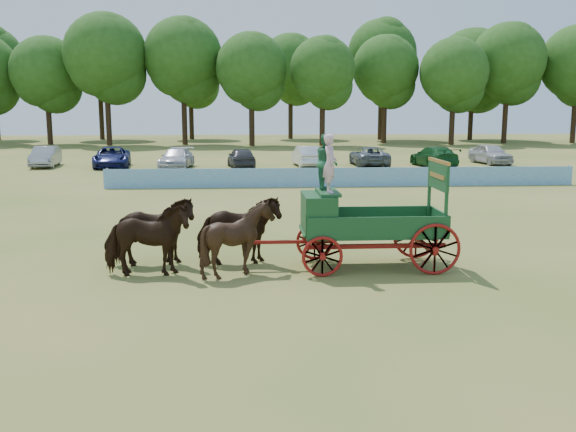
% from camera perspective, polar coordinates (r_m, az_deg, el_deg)
% --- Properties ---
extents(ground, '(160.00, 160.00, 0.00)m').
position_cam_1_polar(ground, '(18.55, 16.48, -4.51)').
color(ground, olive).
rests_on(ground, ground).
extents(horse_lead_left, '(2.32, 1.08, 1.95)m').
position_cam_1_polar(horse_lead_left, '(17.23, -12.46, -2.09)').
color(horse_lead_left, '#301D0D').
rests_on(horse_lead_left, ground).
extents(horse_lead_right, '(2.42, 1.31, 1.95)m').
position_cam_1_polar(horse_lead_right, '(18.29, -11.95, -1.38)').
color(horse_lead_right, '#301D0D').
rests_on(horse_lead_right, ground).
extents(horse_wheel_left, '(2.05, 1.90, 1.96)m').
position_cam_1_polar(horse_wheel_left, '(17.03, -4.45, -2.02)').
color(horse_wheel_left, '#301D0D').
rests_on(horse_wheel_left, ground).
extents(horse_wheel_right, '(2.44, 1.37, 1.95)m').
position_cam_1_polar(horse_wheel_right, '(18.11, -4.41, -1.30)').
color(horse_wheel_right, '#301D0D').
rests_on(horse_wheel_right, ground).
extents(farm_dray, '(6.00, 2.00, 3.71)m').
position_cam_1_polar(farm_dray, '(17.69, 5.18, 0.58)').
color(farm_dray, maroon).
rests_on(farm_dray, ground).
extents(sponsor_banner, '(26.00, 0.08, 1.05)m').
position_cam_1_polar(sponsor_banner, '(35.47, 4.94, 3.45)').
color(sponsor_banner, '#216DB5').
rests_on(sponsor_banner, ground).
extents(parked_cars, '(40.45, 7.14, 1.54)m').
position_cam_1_polar(parked_cars, '(46.72, -3.50, 5.28)').
color(parked_cars, silver).
rests_on(parked_cars, ground).
extents(treeline, '(91.69, 22.63, 15.09)m').
position_cam_1_polar(treeline, '(76.88, -1.91, 13.34)').
color(treeline, '#382314').
rests_on(treeline, ground).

